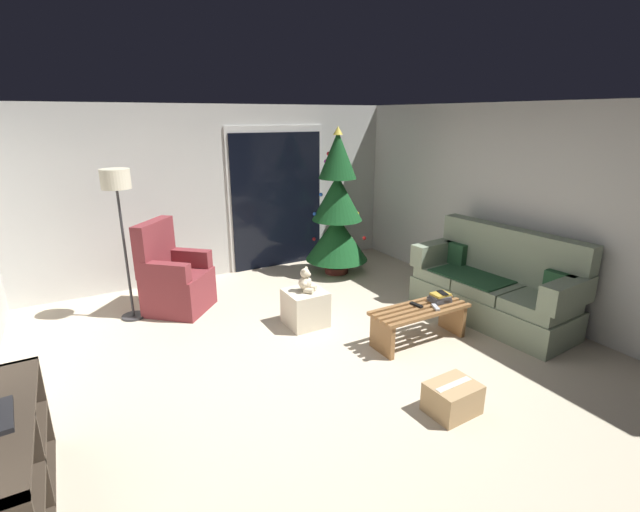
# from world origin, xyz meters

# --- Properties ---
(ground_plane) EXTENTS (7.00, 7.00, 0.00)m
(ground_plane) POSITION_xyz_m (0.00, 0.00, 0.00)
(ground_plane) COLOR beige
(wall_back) EXTENTS (5.72, 0.12, 2.50)m
(wall_back) POSITION_xyz_m (0.00, 3.06, 1.25)
(wall_back) COLOR beige
(wall_back) RESTS_ON ground
(wall_right) EXTENTS (0.12, 6.00, 2.50)m
(wall_right) POSITION_xyz_m (2.86, 0.00, 1.25)
(wall_right) COLOR beige
(wall_right) RESTS_ON ground
(patio_door_frame) EXTENTS (1.60, 0.02, 2.20)m
(patio_door_frame) POSITION_xyz_m (0.92, 2.99, 1.10)
(patio_door_frame) COLOR silver
(patio_door_frame) RESTS_ON ground
(patio_door_glass) EXTENTS (1.50, 0.02, 2.10)m
(patio_door_glass) POSITION_xyz_m (0.92, 2.97, 1.05)
(patio_door_glass) COLOR black
(patio_door_glass) RESTS_ON ground
(couch) EXTENTS (0.93, 1.99, 1.08)m
(couch) POSITION_xyz_m (2.32, -0.13, 0.40)
(couch) COLOR gray
(couch) RESTS_ON ground
(coffee_table) EXTENTS (1.10, 0.40, 0.40)m
(coffee_table) POSITION_xyz_m (1.13, -0.16, 0.26)
(coffee_table) COLOR olive
(coffee_table) RESTS_ON ground
(remote_black) EXTENTS (0.07, 0.16, 0.02)m
(remote_black) POSITION_xyz_m (1.13, -0.10, 0.41)
(remote_black) COLOR black
(remote_black) RESTS_ON coffee_table
(remote_silver) EXTENTS (0.10, 0.16, 0.02)m
(remote_silver) POSITION_xyz_m (1.27, -0.25, 0.41)
(remote_silver) COLOR #ADADB2
(remote_silver) RESTS_ON coffee_table
(book_stack) EXTENTS (0.23, 0.21, 0.10)m
(book_stack) POSITION_xyz_m (1.43, -0.14, 0.44)
(book_stack) COLOR #4C4C51
(book_stack) RESTS_ON coffee_table
(cell_phone) EXTENTS (0.10, 0.16, 0.01)m
(cell_phone) POSITION_xyz_m (1.46, -0.15, 0.50)
(cell_phone) COLOR black
(cell_phone) RESTS_ON book_stack
(christmas_tree) EXTENTS (0.95, 0.95, 2.20)m
(christmas_tree) POSITION_xyz_m (1.54, 2.19, 0.97)
(christmas_tree) COLOR #4C1E19
(christmas_tree) RESTS_ON ground
(armchair) EXTENTS (0.97, 0.97, 1.13)m
(armchair) POSITION_xyz_m (-0.95, 1.99, 0.40)
(armchair) COLOR maroon
(armchair) RESTS_ON ground
(floor_lamp) EXTENTS (0.32, 0.32, 1.78)m
(floor_lamp) POSITION_xyz_m (-1.46, 2.01, 1.51)
(floor_lamp) COLOR #2D2D30
(floor_lamp) RESTS_ON ground
(media_shelf) EXTENTS (0.40, 1.40, 0.72)m
(media_shelf) POSITION_xyz_m (-2.53, -0.77, 0.34)
(media_shelf) COLOR #382D23
(media_shelf) RESTS_ON ground
(ottoman) EXTENTS (0.44, 0.44, 0.42)m
(ottoman) POSITION_xyz_m (0.27, 0.82, 0.21)
(ottoman) COLOR beige
(ottoman) RESTS_ON ground
(teddy_bear_cream) EXTENTS (0.21, 0.22, 0.29)m
(teddy_bear_cream) POSITION_xyz_m (0.28, 0.81, 0.54)
(teddy_bear_cream) COLOR beige
(teddy_bear_cream) RESTS_ON ottoman
(cardboard_box_taped_mid_floor) EXTENTS (0.42, 0.34, 0.26)m
(cardboard_box_taped_mid_floor) POSITION_xyz_m (0.56, -1.23, 0.13)
(cardboard_box_taped_mid_floor) COLOR tan
(cardboard_box_taped_mid_floor) RESTS_ON ground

